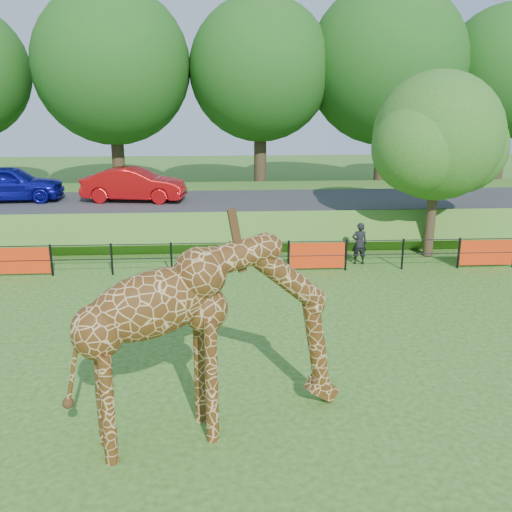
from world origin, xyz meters
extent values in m
plane|color=#2E5A16|center=(0.00, 0.00, 0.00)|extent=(90.00, 90.00, 0.00)
cube|color=#2E5A16|center=(0.00, 15.50, 0.65)|extent=(40.00, 9.00, 1.30)
cube|color=#2A2A2C|center=(0.00, 14.00, 1.36)|extent=(40.00, 5.00, 0.12)
imported|color=#1515AD|center=(-9.38, 14.32, 2.19)|extent=(4.62, 2.06, 1.54)
imported|color=red|center=(-4.00, 13.97, 2.14)|extent=(4.51, 2.09, 1.43)
imported|color=black|center=(4.64, 8.75, 0.76)|extent=(0.56, 0.37, 1.51)
cylinder|color=#322416|center=(7.50, 9.60, 1.60)|extent=(0.36, 0.36, 3.20)
sphere|color=#225618|center=(7.50, 9.60, 4.46)|extent=(4.60, 4.60, 4.60)
sphere|color=#225618|center=(8.65, 10.29, 4.00)|extent=(3.45, 3.45, 3.45)
sphere|color=#225618|center=(6.58, 8.91, 4.12)|extent=(3.22, 3.22, 3.22)
cylinder|color=#322416|center=(-6.00, 22.00, 2.50)|extent=(0.70, 0.70, 5.00)
sphere|color=#1A4913|center=(-6.00, 22.00, 7.31)|extent=(8.40, 8.40, 8.40)
cylinder|color=#322416|center=(2.00, 22.00, 2.50)|extent=(0.70, 0.70, 5.00)
sphere|color=#1A4913|center=(2.00, 22.00, 7.14)|extent=(7.80, 7.80, 7.80)
cylinder|color=#322416|center=(9.00, 22.00, 2.50)|extent=(0.70, 0.70, 5.00)
sphere|color=#1A4913|center=(9.00, 22.00, 7.42)|extent=(8.80, 8.80, 8.80)
cylinder|color=#322416|center=(16.00, 22.00, 2.50)|extent=(0.70, 0.70, 5.00)
sphere|color=#1A4913|center=(16.00, 22.00, 7.04)|extent=(7.40, 7.40, 7.40)
camera|label=1|loc=(-0.30, -10.70, 6.00)|focal=40.00mm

